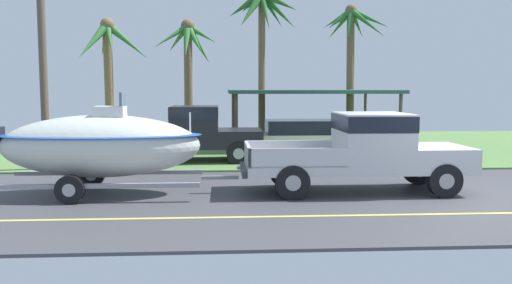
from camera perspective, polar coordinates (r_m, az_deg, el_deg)
ground at (r=21.57m, az=10.46°, el=-1.21°), size 36.00×22.00×0.11m
pickup_truck_towing at (r=13.67m, az=11.88°, el=-0.67°), size 5.67×2.01×1.94m
boat_on_trailer at (r=13.48m, az=-16.00°, el=-0.35°), size 5.94×2.27×2.45m
parked_pickup_background at (r=18.76m, az=-6.54°, el=1.11°), size 5.56×2.04×1.93m
parked_sedan_far at (r=20.01m, az=5.37°, el=0.29°), size 4.71×1.83×1.38m
carport_awning at (r=23.69m, az=5.52°, el=5.19°), size 6.91×5.73×2.46m
palm_tree_near_left at (r=23.85m, az=-15.27°, el=9.05°), size 2.95×2.72×5.46m
palm_tree_near_right at (r=22.82m, az=0.64°, el=12.57°), size 2.98×3.22×6.60m
palm_tree_mid at (r=26.99m, az=10.02°, el=10.71°), size 3.19×3.49×6.53m
palm_tree_far_left at (r=25.30m, az=-7.04°, el=9.28°), size 2.97×3.09×5.65m
utility_pole at (r=17.91m, az=-21.49°, el=9.99°), size 0.24×1.80×7.72m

